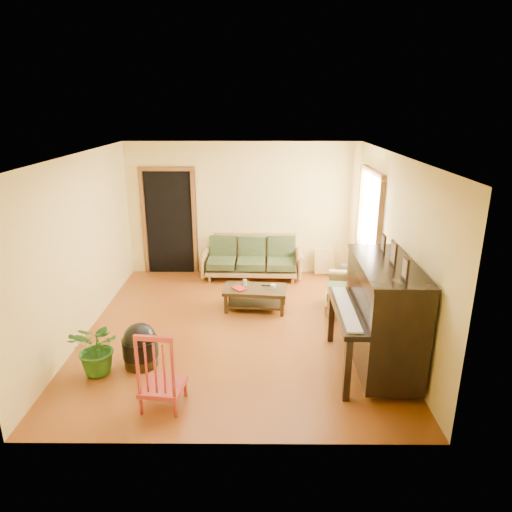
{
  "coord_description": "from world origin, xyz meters",
  "views": [
    {
      "loc": [
        0.33,
        -6.26,
        3.25
      ],
      "look_at": [
        0.28,
        0.2,
        1.1
      ],
      "focal_mm": 32.0,
      "sensor_mm": 36.0,
      "label": 1
    }
  ],
  "objects_px": {
    "piano": "(383,318)",
    "coffee_table": "(255,299)",
    "armchair": "(348,287)",
    "footstool": "(141,350)",
    "red_chair": "(162,367)",
    "potted_plant": "(98,348)",
    "sofa": "(251,258)",
    "ceramic_crock": "(345,270)"
  },
  "relations": [
    {
      "from": "piano",
      "to": "coffee_table",
      "type": "bearing_deg",
      "value": 133.2
    },
    {
      "from": "armchair",
      "to": "footstool",
      "type": "height_order",
      "value": "armchair"
    },
    {
      "from": "footstool",
      "to": "red_chair",
      "type": "height_order",
      "value": "red_chair"
    },
    {
      "from": "footstool",
      "to": "red_chair",
      "type": "xyz_separation_m",
      "value": [
        0.46,
        -0.83,
        0.27
      ]
    },
    {
      "from": "armchair",
      "to": "red_chair",
      "type": "height_order",
      "value": "red_chair"
    },
    {
      "from": "coffee_table",
      "to": "potted_plant",
      "type": "distance_m",
      "value": 2.75
    },
    {
      "from": "armchair",
      "to": "sofa",
      "type": "bearing_deg",
      "value": 145.59
    },
    {
      "from": "armchair",
      "to": "footstool",
      "type": "bearing_deg",
      "value": -141.66
    },
    {
      "from": "sofa",
      "to": "armchair",
      "type": "bearing_deg",
      "value": -41.57
    },
    {
      "from": "sofa",
      "to": "ceramic_crock",
      "type": "distance_m",
      "value": 1.9
    },
    {
      "from": "piano",
      "to": "ceramic_crock",
      "type": "relative_size",
      "value": 7.25
    },
    {
      "from": "footstool",
      "to": "ceramic_crock",
      "type": "bearing_deg",
      "value": 45.6
    },
    {
      "from": "coffee_table",
      "to": "red_chair",
      "type": "distance_m",
      "value": 2.78
    },
    {
      "from": "armchair",
      "to": "ceramic_crock",
      "type": "bearing_deg",
      "value": 89.36
    },
    {
      "from": "red_chair",
      "to": "ceramic_crock",
      "type": "height_order",
      "value": "red_chair"
    },
    {
      "from": "red_chair",
      "to": "piano",
      "type": "bearing_deg",
      "value": 23.85
    },
    {
      "from": "armchair",
      "to": "piano",
      "type": "relative_size",
      "value": 0.52
    },
    {
      "from": "red_chair",
      "to": "ceramic_crock",
      "type": "relative_size",
      "value": 4.34
    },
    {
      "from": "sofa",
      "to": "ceramic_crock",
      "type": "bearing_deg",
      "value": 5.95
    },
    {
      "from": "footstool",
      "to": "ceramic_crock",
      "type": "xyz_separation_m",
      "value": [
        3.27,
        3.34,
        -0.11
      ]
    },
    {
      "from": "footstool",
      "to": "armchair",
      "type": "bearing_deg",
      "value": 29.48
    },
    {
      "from": "armchair",
      "to": "piano",
      "type": "height_order",
      "value": "piano"
    },
    {
      "from": "red_chair",
      "to": "potted_plant",
      "type": "xyz_separation_m",
      "value": [
        -0.93,
        0.64,
        -0.13
      ]
    },
    {
      "from": "sofa",
      "to": "piano",
      "type": "height_order",
      "value": "piano"
    },
    {
      "from": "footstool",
      "to": "potted_plant",
      "type": "relative_size",
      "value": 0.64
    },
    {
      "from": "coffee_table",
      "to": "red_chair",
      "type": "height_order",
      "value": "red_chair"
    },
    {
      "from": "piano",
      "to": "footstool",
      "type": "xyz_separation_m",
      "value": [
        -3.09,
        0.04,
        -0.5
      ]
    },
    {
      "from": "sofa",
      "to": "coffee_table",
      "type": "relative_size",
      "value": 1.88
    },
    {
      "from": "sofa",
      "to": "armchair",
      "type": "xyz_separation_m",
      "value": [
        1.6,
        -1.51,
        0.01
      ]
    },
    {
      "from": "coffee_table",
      "to": "armchair",
      "type": "relative_size",
      "value": 1.22
    },
    {
      "from": "sofa",
      "to": "red_chair",
      "type": "height_order",
      "value": "red_chair"
    },
    {
      "from": "sofa",
      "to": "footstool",
      "type": "xyz_separation_m",
      "value": [
        -1.39,
        -3.2,
        -0.19
      ]
    },
    {
      "from": "ceramic_crock",
      "to": "potted_plant",
      "type": "height_order",
      "value": "potted_plant"
    },
    {
      "from": "piano",
      "to": "ceramic_crock",
      "type": "xyz_separation_m",
      "value": [
        0.18,
        3.38,
        -0.6
      ]
    },
    {
      "from": "footstool",
      "to": "red_chair",
      "type": "relative_size",
      "value": 0.47
    },
    {
      "from": "armchair",
      "to": "coffee_table",
      "type": "bearing_deg",
      "value": -173.01
    },
    {
      "from": "sofa",
      "to": "piano",
      "type": "relative_size",
      "value": 1.19
    },
    {
      "from": "ceramic_crock",
      "to": "armchair",
      "type": "bearing_deg",
      "value": -99.5
    },
    {
      "from": "armchair",
      "to": "red_chair",
      "type": "bearing_deg",
      "value": -126.18
    },
    {
      "from": "coffee_table",
      "to": "footstool",
      "type": "bearing_deg",
      "value": -130.34
    },
    {
      "from": "piano",
      "to": "potted_plant",
      "type": "relative_size",
      "value": 2.26
    },
    {
      "from": "armchair",
      "to": "red_chair",
      "type": "xyz_separation_m",
      "value": [
        -2.53,
        -2.53,
        0.06
      ]
    }
  ]
}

